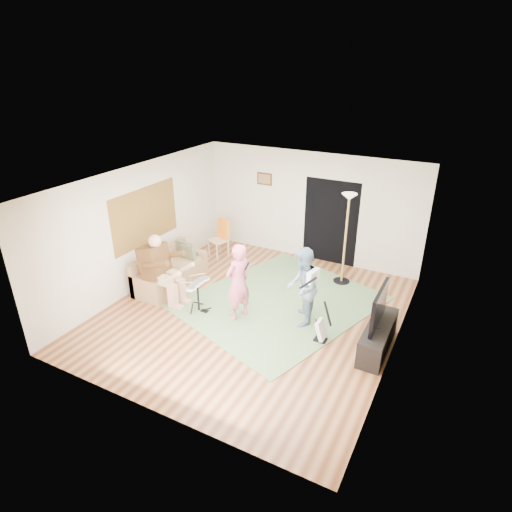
{
  "coord_description": "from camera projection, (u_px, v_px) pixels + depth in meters",
  "views": [
    {
      "loc": [
        3.49,
        -6.46,
        4.68
      ],
      "look_at": [
        -0.07,
        0.3,
        1.12
      ],
      "focal_mm": 30.0,
      "sensor_mm": 36.0,
      "label": 1
    }
  ],
  "objects": [
    {
      "name": "singer",
      "position": [
        238.0,
        282.0,
        8.16
      ],
      "size": [
        0.53,
        0.66,
        1.57
      ],
      "primitive_type": "imported",
      "rotation": [
        0.0,
        0.0,
        -1.87
      ],
      "color": "#CF5A77",
      "rests_on": "floor"
    },
    {
      "name": "guitar_spare",
      "position": [
        322.0,
        330.0,
        7.67
      ],
      "size": [
        0.3,
        0.27,
        0.84
      ],
      "color": "black",
      "rests_on": "floor"
    },
    {
      "name": "dining_chair",
      "position": [
        219.0,
        243.0,
        10.96
      ],
      "size": [
        0.54,
        0.57,
        0.98
      ],
      "rotation": [
        0.0,
        0.0,
        -0.38
      ],
      "color": "tan",
      "rests_on": "floor"
    },
    {
      "name": "sofa",
      "position": [
        168.0,
        273.0,
        9.66
      ],
      "size": [
        0.77,
        1.86,
        0.75
      ],
      "color": "#97724B",
      "rests_on": "floor"
    },
    {
      "name": "walls",
      "position": [
        252.0,
        252.0,
        8.06
      ],
      "size": [
        5.5,
        6.0,
        2.7
      ],
      "primitive_type": null,
      "color": "beige",
      "rests_on": "floor"
    },
    {
      "name": "tv_cabinet",
      "position": [
        378.0,
        337.0,
        7.46
      ],
      "size": [
        0.4,
        1.4,
        0.5
      ],
      "primitive_type": "cube",
      "color": "black",
      "rests_on": "floor"
    },
    {
      "name": "picture_frame",
      "position": [
        264.0,
        179.0,
        10.76
      ],
      "size": [
        0.42,
        0.03,
        0.32
      ],
      "primitive_type": "cube",
      "color": "#3F2314",
      "rests_on": "walls"
    },
    {
      "name": "ceiling",
      "position": [
        252.0,
        182.0,
        7.49
      ],
      "size": [
        6.0,
        6.0,
        0.0
      ],
      "primitive_type": "plane",
      "rotation": [
        3.14,
        0.0,
        0.0
      ],
      "color": "white",
      "rests_on": "walls"
    },
    {
      "name": "guitarist",
      "position": [
        302.0,
        287.0,
        7.99
      ],
      "size": [
        0.8,
        0.9,
        1.55
      ],
      "primitive_type": "imported",
      "rotation": [
        0.0,
        0.0,
        -1.24
      ],
      "color": "#6D88A0",
      "rests_on": "floor"
    },
    {
      "name": "drum_kit",
      "position": [
        198.0,
        298.0,
        8.58
      ],
      "size": [
        0.36,
        0.65,
        0.67
      ],
      "color": "black",
      "rests_on": "floor"
    },
    {
      "name": "guitar_held",
      "position": [
        313.0,
        276.0,
        7.79
      ],
      "size": [
        0.25,
        0.61,
        0.26
      ],
      "primitive_type": null,
      "rotation": [
        0.0,
        0.0,
        -0.22
      ],
      "color": "white",
      "rests_on": "guitarist"
    },
    {
      "name": "floor",
      "position": [
        252.0,
        312.0,
        8.63
      ],
      "size": [
        6.0,
        6.0,
        0.0
      ],
      "primitive_type": "plane",
      "color": "brown",
      "rests_on": "ground"
    },
    {
      "name": "television",
      "position": [
        379.0,
        307.0,
        7.22
      ],
      "size": [
        0.06,
        0.99,
        0.69
      ],
      "primitive_type": "cube",
      "color": "black",
      "rests_on": "tv_cabinet"
    },
    {
      "name": "doorway",
      "position": [
        330.0,
        222.0,
        10.35
      ],
      "size": [
        2.1,
        0.0,
        2.1
      ],
      "primitive_type": "plane",
      "rotation": [
        1.57,
        0.0,
        0.0
      ],
      "color": "black",
      "rests_on": "walls"
    },
    {
      "name": "torchiere_lamp",
      "position": [
        347.0,
        223.0,
        9.2
      ],
      "size": [
        0.37,
        0.37,
        2.09
      ],
      "color": "black",
      "rests_on": "floor"
    },
    {
      "name": "window_blinds",
      "position": [
        145.0,
        216.0,
        9.3
      ],
      "size": [
        0.0,
        2.05,
        2.05
      ],
      "primitive_type": "plane",
      "rotation": [
        1.57,
        0.0,
        1.57
      ],
      "color": "olive",
      "rests_on": "walls"
    },
    {
      "name": "drummer",
      "position": [
        163.0,
        276.0,
        8.83
      ],
      "size": [
        0.96,
        0.54,
        1.47
      ],
      "color": "#503116",
      "rests_on": "sofa"
    },
    {
      "name": "microphone",
      "position": [
        247.0,
        266.0,
        7.91
      ],
      "size": [
        0.06,
        0.06,
        0.24
      ],
      "primitive_type": null,
      "color": "black",
      "rests_on": "singer"
    },
    {
      "name": "area_rug",
      "position": [
        280.0,
        302.0,
        8.99
      ],
      "size": [
        4.21,
        4.58,
        0.02
      ],
      "primitive_type": "cube",
      "rotation": [
        0.0,
        0.0,
        -0.32
      ],
      "color": "#557749",
      "rests_on": "floor"
    }
  ]
}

